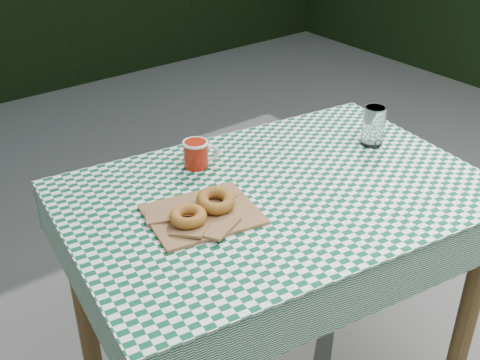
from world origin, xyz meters
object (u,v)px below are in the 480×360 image
at_px(coffee_mug, 196,154).
at_px(paper_bag, 203,214).
at_px(table, 274,298).
at_px(drinking_glass, 373,126).

bearing_deg(coffee_mug, paper_bag, -92.89).
xyz_separation_m(table, coffee_mug, (-0.10, 0.25, 0.42)).
xyz_separation_m(paper_bag, coffee_mug, (0.13, 0.23, 0.03)).
height_order(coffee_mug, drinking_glass, drinking_glass).
distance_m(table, drinking_glass, 0.61).
bearing_deg(coffee_mug, drinking_glass, 5.08).
distance_m(paper_bag, coffee_mug, 0.27).
distance_m(table, paper_bag, 0.45).
distance_m(table, coffee_mug, 0.50).
bearing_deg(table, paper_bag, -176.87).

